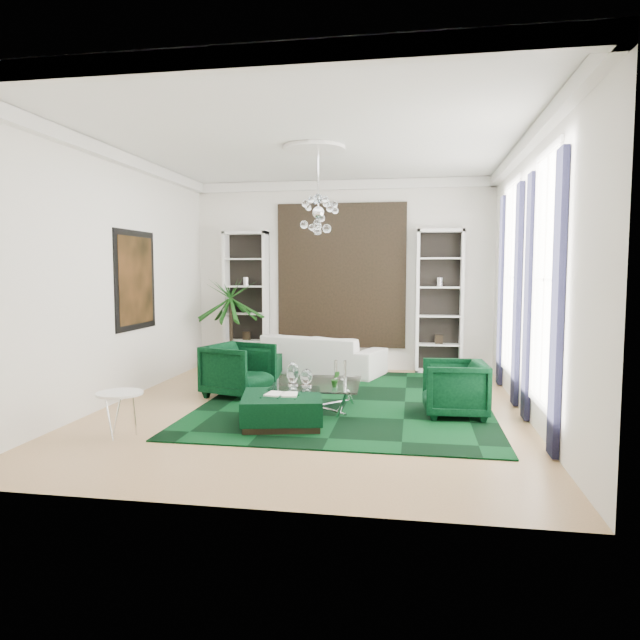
% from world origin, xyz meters
% --- Properties ---
extents(floor, '(6.00, 7.00, 0.02)m').
position_xyz_m(floor, '(0.00, 0.00, -0.01)').
color(floor, tan).
rests_on(floor, ground).
extents(ceiling, '(6.00, 7.00, 0.02)m').
position_xyz_m(ceiling, '(0.00, 0.00, 3.81)').
color(ceiling, white).
rests_on(ceiling, ground).
extents(wall_back, '(6.00, 0.02, 3.80)m').
position_xyz_m(wall_back, '(0.00, 3.51, 1.90)').
color(wall_back, white).
rests_on(wall_back, ground).
extents(wall_front, '(6.00, 0.02, 3.80)m').
position_xyz_m(wall_front, '(0.00, -3.51, 1.90)').
color(wall_front, white).
rests_on(wall_front, ground).
extents(wall_left, '(0.02, 7.00, 3.80)m').
position_xyz_m(wall_left, '(-3.01, 0.00, 1.90)').
color(wall_left, white).
rests_on(wall_left, ground).
extents(wall_right, '(0.02, 7.00, 3.80)m').
position_xyz_m(wall_right, '(3.01, 0.00, 1.90)').
color(wall_right, white).
rests_on(wall_right, ground).
extents(crown_molding, '(6.00, 7.00, 0.18)m').
position_xyz_m(crown_molding, '(0.00, 0.00, 3.70)').
color(crown_molding, white).
rests_on(crown_molding, ceiling).
extents(ceiling_medallion, '(0.90, 0.90, 0.05)m').
position_xyz_m(ceiling_medallion, '(0.00, 0.30, 3.77)').
color(ceiling_medallion, white).
rests_on(ceiling_medallion, ceiling).
extents(tapestry, '(2.50, 0.06, 2.80)m').
position_xyz_m(tapestry, '(0.00, 3.46, 1.90)').
color(tapestry, black).
rests_on(tapestry, wall_back).
extents(shelving_left, '(0.90, 0.38, 2.80)m').
position_xyz_m(shelving_left, '(-1.95, 3.31, 1.40)').
color(shelving_left, white).
rests_on(shelving_left, floor).
extents(shelving_right, '(0.90, 0.38, 2.80)m').
position_xyz_m(shelving_right, '(1.95, 3.31, 1.40)').
color(shelving_right, white).
rests_on(shelving_right, floor).
extents(painting, '(0.04, 1.30, 1.60)m').
position_xyz_m(painting, '(-2.97, 0.60, 1.85)').
color(painting, black).
rests_on(painting, wall_left).
extents(window_near, '(0.03, 1.10, 2.90)m').
position_xyz_m(window_near, '(2.99, -0.90, 1.90)').
color(window_near, white).
rests_on(window_near, wall_right).
extents(curtain_near_a, '(0.07, 0.30, 3.25)m').
position_xyz_m(curtain_near_a, '(2.96, -1.68, 1.65)').
color(curtain_near_a, black).
rests_on(curtain_near_a, floor).
extents(curtain_near_b, '(0.07, 0.30, 3.25)m').
position_xyz_m(curtain_near_b, '(2.96, -0.12, 1.65)').
color(curtain_near_b, black).
rests_on(curtain_near_b, floor).
extents(window_far, '(0.03, 1.10, 2.90)m').
position_xyz_m(window_far, '(2.99, 1.50, 1.90)').
color(window_far, white).
rests_on(window_far, wall_right).
extents(curtain_far_a, '(0.07, 0.30, 3.25)m').
position_xyz_m(curtain_far_a, '(2.96, 0.72, 1.65)').
color(curtain_far_a, black).
rests_on(curtain_far_a, floor).
extents(curtain_far_b, '(0.07, 0.30, 3.25)m').
position_xyz_m(curtain_far_b, '(2.96, 2.28, 1.65)').
color(curtain_far_b, black).
rests_on(curtain_far_b, floor).
extents(rug, '(4.20, 5.00, 0.02)m').
position_xyz_m(rug, '(0.48, 0.62, 0.01)').
color(rug, black).
rests_on(rug, floor).
extents(sofa, '(2.77, 1.72, 0.75)m').
position_xyz_m(sofa, '(-0.40, 2.88, 0.38)').
color(sofa, white).
rests_on(sofa, floor).
extents(armchair_left, '(1.17, 1.15, 0.85)m').
position_xyz_m(armchair_left, '(-1.29, 0.66, 0.42)').
color(armchair_left, black).
rests_on(armchair_left, floor).
extents(armchair_right, '(0.90, 0.87, 0.78)m').
position_xyz_m(armchair_right, '(2.03, -0.08, 0.39)').
color(armchair_right, black).
rests_on(armchair_right, floor).
extents(coffee_table, '(1.27, 1.27, 0.42)m').
position_xyz_m(coffee_table, '(0.11, -0.12, 0.21)').
color(coffee_table, white).
rests_on(coffee_table, floor).
extents(ottoman_side, '(1.12, 1.12, 0.44)m').
position_xyz_m(ottoman_side, '(-1.42, 1.87, 0.22)').
color(ottoman_side, black).
rests_on(ottoman_side, floor).
extents(ottoman_front, '(1.20, 1.20, 0.40)m').
position_xyz_m(ottoman_front, '(-0.21, -0.92, 0.20)').
color(ottoman_front, black).
rests_on(ottoman_front, floor).
extents(book, '(0.42, 0.28, 0.03)m').
position_xyz_m(book, '(-0.21, -0.92, 0.42)').
color(book, white).
rests_on(book, ottoman_front).
extents(side_table, '(0.64, 0.64, 0.53)m').
position_xyz_m(side_table, '(-2.03, -1.71, 0.27)').
color(side_table, white).
rests_on(side_table, floor).
extents(palm, '(1.83, 1.83, 2.37)m').
position_xyz_m(palm, '(-2.19, 3.01, 1.18)').
color(palm, '#144612').
rests_on(palm, floor).
extents(chandelier, '(0.77, 0.77, 0.63)m').
position_xyz_m(chandelier, '(0.06, 0.33, 2.85)').
color(chandelier, white).
rests_on(chandelier, ceiling).
extents(table_plant, '(0.15, 0.13, 0.22)m').
position_xyz_m(table_plant, '(0.42, -0.38, 0.53)').
color(table_plant, '#144612').
rests_on(table_plant, coffee_table).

